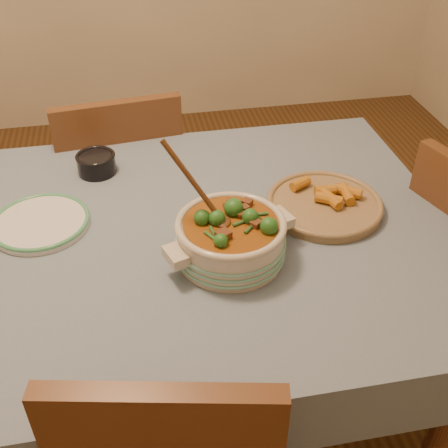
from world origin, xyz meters
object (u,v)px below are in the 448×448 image
object	(u,v)px
dining_table	(135,265)
stew_casserole	(230,236)
white_plate	(41,222)
chair_far	(123,188)
condiment_bowl	(96,162)
fried_plate	(324,203)

from	to	relation	value
dining_table	stew_casserole	size ratio (longest dim) A/B	5.04
white_plate	chair_far	size ratio (longest dim) A/B	0.34
condiment_bowl	fried_plate	bearing A→B (deg)	-27.06
dining_table	white_plate	world-z (taller)	white_plate
chair_far	stew_casserole	bearing A→B (deg)	101.90
dining_table	condiment_bowl	world-z (taller)	condiment_bowl
white_plate	dining_table	bearing A→B (deg)	-22.60
dining_table	chair_far	xyz separation A→B (m)	(-0.02, 0.63, -0.16)
fried_plate	condiment_bowl	bearing A→B (deg)	152.94
fried_plate	chair_far	bearing A→B (deg)	132.19
condiment_bowl	fried_plate	xyz separation A→B (m)	(0.60, -0.31, -0.01)
stew_casserole	dining_table	bearing A→B (deg)	152.73
fried_plate	chair_far	size ratio (longest dim) A/B	0.45
fried_plate	white_plate	bearing A→B (deg)	175.11
white_plate	condiment_bowl	bearing A→B (deg)	58.91
dining_table	stew_casserole	bearing A→B (deg)	-27.27
dining_table	fried_plate	size ratio (longest dim) A/B	4.14
stew_casserole	fried_plate	bearing A→B (deg)	27.46
white_plate	stew_casserole	bearing A→B (deg)	-24.99
fried_plate	chair_far	distance (m)	0.86
dining_table	fried_plate	xyz separation A→B (m)	(0.52, 0.03, 0.11)
white_plate	condiment_bowl	world-z (taller)	condiment_bowl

